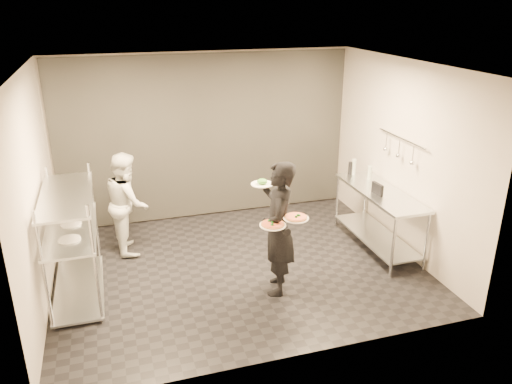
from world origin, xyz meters
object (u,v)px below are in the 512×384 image
object	(u,v)px
waiter	(278,229)
bottle_clear	(370,173)
pizza_plate_near	(273,224)
salad_plate	(262,183)
bottle_green	(354,167)
pass_rack	(72,239)
prep_counter	(379,209)
bottle_dark	(350,168)
pos_monitor	(377,189)
chef	(127,203)
pizza_plate_far	(296,217)

from	to	relation	value
waiter	bottle_clear	world-z (taller)	waiter
pizza_plate_near	salad_plate	xyz separation A→B (m)	(0.03, 0.52, 0.34)
salad_plate	bottle_green	bearing A→B (deg)	31.84
pass_rack	bottle_clear	xyz separation A→B (m)	(4.42, 0.50, 0.26)
prep_counter	pizza_plate_near	bearing A→B (deg)	-155.21
bottle_dark	pos_monitor	bearing A→B (deg)	-91.50
chef	bottle_dark	world-z (taller)	chef
waiter	salad_plate	distance (m)	0.62
salad_plate	bottle_dark	world-z (taller)	salad_plate
waiter	salad_plate	world-z (taller)	waiter
bottle_clear	chef	bearing A→B (deg)	171.85
pass_rack	bottle_dark	xyz separation A→B (m)	(4.23, 0.80, 0.26)
salad_plate	pos_monitor	bearing A→B (deg)	9.08
bottle_clear	prep_counter	bearing A→B (deg)	-100.26
prep_counter	pizza_plate_near	xyz separation A→B (m)	(-2.00, -0.92, 0.43)
pizza_plate_near	salad_plate	world-z (taller)	salad_plate
pizza_plate_far	bottle_clear	distance (m)	2.25
waiter	pos_monitor	world-z (taller)	waiter
pizza_plate_near	bottle_green	world-z (taller)	bottle_green
pass_rack	prep_counter	distance (m)	4.33
pass_rack	bottle_dark	bearing A→B (deg)	10.73
waiter	bottle_clear	bearing A→B (deg)	142.38
prep_counter	bottle_clear	xyz separation A→B (m)	(0.09, 0.50, 0.40)
prep_counter	pos_monitor	distance (m)	0.41
prep_counter	pizza_plate_far	world-z (taller)	pizza_plate_far
salad_plate	bottle_green	size ratio (longest dim) A/B	1.13
salad_plate	bottle_clear	size ratio (longest dim) A/B	1.29
salad_plate	pass_rack	bearing A→B (deg)	170.42
pass_rack	bottle_green	world-z (taller)	pass_rack
prep_counter	bottle_green	bearing A→B (deg)	92.14
pos_monitor	bottle_dark	world-z (taller)	bottle_dark
bottle_green	salad_plate	bearing A→B (deg)	-148.16
prep_counter	salad_plate	world-z (taller)	salad_plate
prep_counter	pizza_plate_far	bearing A→B (deg)	-152.30
chef	bottle_green	xyz separation A→B (m)	(3.57, -0.23, 0.28)
pizza_plate_near	bottle_green	xyz separation A→B (m)	(1.97, 1.72, -0.01)
chef	pizza_plate_near	xyz separation A→B (m)	(1.60, -1.95, 0.30)
chef	salad_plate	xyz separation A→B (m)	(1.63, -1.43, 0.64)
pizza_plate_far	waiter	bearing A→B (deg)	130.23
waiter	pizza_plate_far	size ratio (longest dim) A/B	5.58
waiter	pizza_plate_near	xyz separation A→B (m)	(-0.15, -0.22, 0.18)
salad_plate	bottle_clear	distance (m)	2.27
pizza_plate_near	pizza_plate_far	distance (m)	0.31
bottle_green	bottle_dark	xyz separation A→B (m)	(-0.07, 0.00, -0.02)
salad_plate	bottle_dark	xyz separation A→B (m)	(1.87, 1.20, -0.38)
bottle_dark	pizza_plate_near	bearing A→B (deg)	-137.81
waiter	pizza_plate_far	xyz separation A→B (m)	(0.16, -0.19, 0.22)
pass_rack	pizza_plate_far	xyz separation A→B (m)	(2.64, -0.88, 0.32)
salad_plate	bottle_green	distance (m)	2.31
chef	bottle_clear	world-z (taller)	chef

